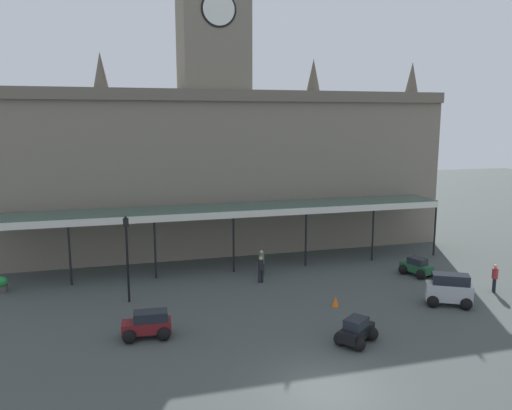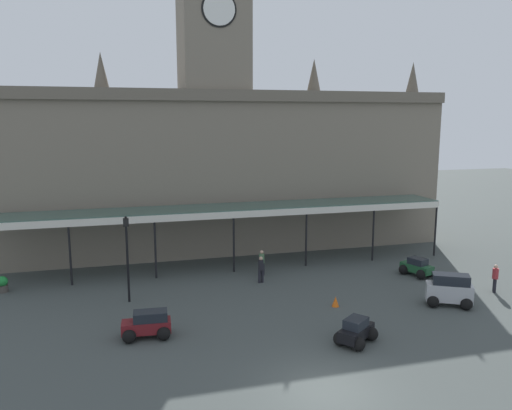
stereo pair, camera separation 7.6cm
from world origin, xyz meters
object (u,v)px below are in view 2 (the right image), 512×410
car_maroon_estate (147,326)px  planter_near_kerb (3,284)px  traffic_cone (335,301)px  pedestrian_crossing_forecourt (495,277)px  car_green_sedan (417,268)px  car_silver_van (449,291)px  pedestrian_near_entrance (261,269)px  victorian_lamppost (127,249)px  car_black_sedan (356,332)px  pedestrian_beside_cars (262,262)px

car_maroon_estate → planter_near_kerb: bearing=132.3°
traffic_cone → pedestrian_crossing_forecourt: bearing=-2.1°
car_green_sedan → car_silver_van: bearing=-104.5°
car_maroon_estate → car_green_sedan: bearing=15.8°
car_green_sedan → pedestrian_near_entrance: size_ratio=1.33×
planter_near_kerb → car_green_sedan: bearing=-8.3°
pedestrian_crossing_forecourt → victorian_lamppost: 21.29m
car_black_sedan → victorian_lamppost: bearing=140.4°
car_black_sedan → planter_near_kerb: (-16.96, 11.73, -0.01)m
pedestrian_beside_cars → planter_near_kerb: bearing=176.6°
pedestrian_crossing_forecourt → pedestrian_near_entrance: 13.84m
car_black_sedan → traffic_cone: (0.98, 4.42, -0.22)m
car_black_sedan → pedestrian_near_entrance: size_ratio=1.35×
traffic_cone → planter_near_kerb: 19.38m
pedestrian_beside_cars → victorian_lamppost: size_ratio=0.34×
victorian_lamppost → traffic_cone: 11.76m
car_silver_van → planter_near_kerb: car_silver_van is taller
car_black_sedan → traffic_cone: size_ratio=4.01×
traffic_cone → planter_near_kerb: planter_near_kerb is taller
car_silver_van → planter_near_kerb: (-23.97, 8.82, -0.32)m
car_black_sedan → pedestrian_near_entrance: 9.56m
car_black_sedan → pedestrian_near_entrance: (-1.82, 9.37, 0.41)m
car_silver_van → traffic_cone: bearing=166.0°
car_silver_van → car_maroon_estate: car_silver_van is taller
car_green_sedan → traffic_cone: (-7.36, -3.65, -0.22)m
car_green_sedan → car_maroon_estate: car_maroon_estate is taller
car_green_sedan → pedestrian_crossing_forecourt: 4.80m
car_silver_van → car_maroon_estate: bearing=179.3°
car_black_sedan → pedestrian_near_entrance: pedestrian_near_entrance is taller
pedestrian_near_entrance → traffic_cone: bearing=-60.5°
car_green_sedan → traffic_cone: car_green_sedan is taller
car_maroon_estate → planter_near_kerb: 11.65m
victorian_lamppost → planter_near_kerb: 8.38m
car_maroon_estate → pedestrian_crossing_forecourt: (20.07, 0.93, 0.34)m
car_silver_van → pedestrian_crossing_forecourt: 4.11m
pedestrian_crossing_forecourt → victorian_lamppost: bearing=168.9°
pedestrian_crossing_forecourt → victorian_lamppost: victorian_lamppost is taller
car_green_sedan → pedestrian_near_entrance: pedestrian_near_entrance is taller
car_silver_van → planter_near_kerb: 25.54m
car_black_sedan → pedestrian_crossing_forecourt: (10.96, 4.05, 0.41)m
car_silver_van → car_black_sedan: 7.60m
car_green_sedan → traffic_cone: bearing=-153.7°
car_black_sedan → victorian_lamppost: size_ratio=0.46×
victorian_lamppost → planter_near_kerb: bearing=153.3°
victorian_lamppost → traffic_cone: (10.81, -3.72, -2.75)m
car_green_sedan → victorian_lamppost: victorian_lamppost is taller
car_silver_van → car_green_sedan: size_ratio=1.16×
car_maroon_estate → traffic_cone: size_ratio=4.11×
pedestrian_near_entrance → car_black_sedan: bearing=-79.0°
car_green_sedan → car_black_sedan: (-8.35, -8.06, 0.00)m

